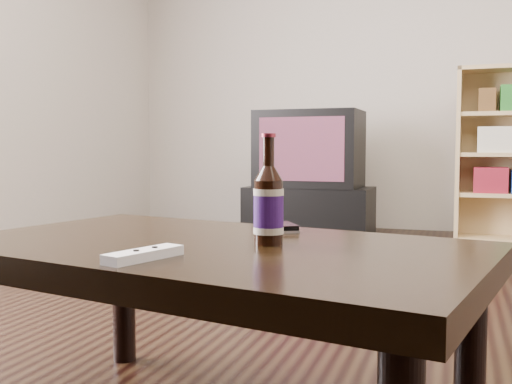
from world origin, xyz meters
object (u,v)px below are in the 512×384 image
(tv, at_px, (309,149))
(beer_bottle, at_px, (269,206))
(tv_stand, at_px, (309,212))
(bookshelf, at_px, (504,151))
(remote, at_px, (144,255))
(coffee_table, at_px, (212,269))
(phone, at_px, (284,227))

(tv, bearing_deg, beer_bottle, -76.56)
(tv_stand, distance_m, bookshelf, 1.49)
(tv_stand, height_order, remote, remote)
(tv_stand, distance_m, coffee_table, 3.27)
(beer_bottle, distance_m, remote, 0.32)
(remote, bearing_deg, tv, 116.18)
(tv_stand, xyz_separation_m, beer_bottle, (0.68, -3.20, 0.35))
(phone, bearing_deg, beer_bottle, -114.76)
(tv, height_order, remote, tv)
(bookshelf, xyz_separation_m, phone, (-0.75, -3.20, -0.19))
(beer_bottle, xyz_separation_m, remote, (-0.17, -0.26, -0.08))
(tv, height_order, beer_bottle, tv)
(tv_stand, relative_size, beer_bottle, 3.80)
(bookshelf, xyz_separation_m, coffee_table, (-0.85, -3.45, -0.26))
(beer_bottle, height_order, phone, beer_bottle)
(tv_stand, bearing_deg, bookshelf, 10.83)
(bookshelf, bearing_deg, tv, -169.16)
(beer_bottle, bearing_deg, remote, -124.11)
(tv, relative_size, phone, 6.42)
(bookshelf, distance_m, beer_bottle, 3.51)
(phone, bearing_deg, bookshelf, 44.58)
(tv, bearing_deg, phone, -76.21)
(tv, distance_m, remote, 3.50)
(beer_bottle, bearing_deg, tv_stand, 101.96)
(coffee_table, height_order, phone, phone)
(beer_bottle, xyz_separation_m, phone, (-0.03, 0.23, -0.08))
(tv_stand, relative_size, coffee_table, 0.71)
(tv_stand, bearing_deg, coffee_table, -78.88)
(tv_stand, bearing_deg, tv, -90.00)
(bookshelf, height_order, beer_bottle, bookshelf)
(bookshelf, xyz_separation_m, beer_bottle, (-0.72, -3.43, -0.11))
(coffee_table, xyz_separation_m, phone, (0.10, 0.25, 0.07))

